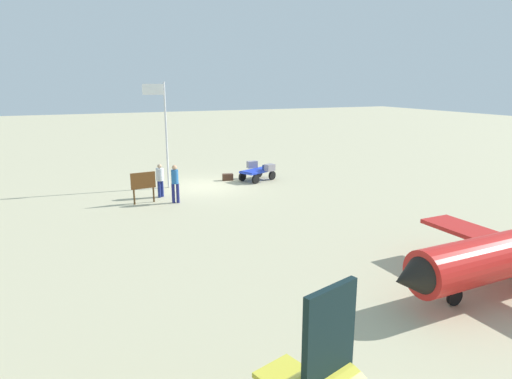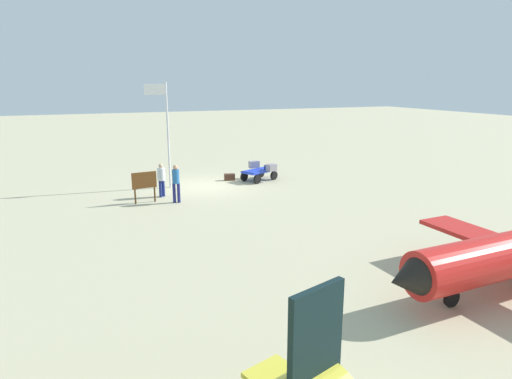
% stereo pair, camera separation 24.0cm
% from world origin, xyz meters
% --- Properties ---
extents(ground_plane, '(120.00, 120.00, 0.00)m').
position_xyz_m(ground_plane, '(0.00, 0.00, 0.00)').
color(ground_plane, '#B8B08C').
extents(luggage_cart, '(2.15, 1.76, 0.58)m').
position_xyz_m(luggage_cart, '(-3.07, -0.23, 0.42)').
color(luggage_cart, blue).
rests_on(luggage_cart, ground).
extents(suitcase_grey, '(0.57, 0.39, 0.24)m').
position_xyz_m(suitcase_grey, '(-3.69, -0.14, 0.70)').
color(suitcase_grey, navy).
rests_on(suitcase_grey, luggage_cart).
extents(suitcase_navy, '(0.58, 0.32, 0.38)m').
position_xyz_m(suitcase_navy, '(-3.06, -0.92, 0.77)').
color(suitcase_navy, gray).
rests_on(suitcase_navy, luggage_cart).
extents(suitcase_tan, '(0.58, 0.51, 0.36)m').
position_xyz_m(suitcase_tan, '(-3.61, 0.24, 0.76)').
color(suitcase_tan, gray).
rests_on(suitcase_tan, luggage_cart).
extents(suitcase_maroon, '(0.64, 0.42, 0.36)m').
position_xyz_m(suitcase_maroon, '(-1.59, -0.88, 0.18)').
color(suitcase_maroon, '#482B1E').
rests_on(suitcase_maroon, ground).
extents(worker_lead, '(0.50, 0.50, 1.58)m').
position_xyz_m(worker_lead, '(2.52, 1.28, 0.93)').
color(worker_lead, navy).
rests_on(worker_lead, ground).
extents(worker_trailing, '(0.40, 0.40, 1.72)m').
position_xyz_m(worker_trailing, '(2.11, 2.56, 0.99)').
color(worker_trailing, navy).
rests_on(worker_trailing, ground).
extents(airplane_near, '(7.39, 5.46, 2.79)m').
position_xyz_m(airplane_near, '(-3.79, 14.30, 1.03)').
color(airplane_near, red).
rests_on(airplane_near, ground).
extents(flagpole, '(1.09, 0.27, 5.28)m').
position_xyz_m(flagpole, '(1.90, -0.47, 3.16)').
color(flagpole, silver).
rests_on(flagpole, ground).
extents(signboard, '(1.09, 0.17, 1.40)m').
position_xyz_m(signboard, '(3.42, 2.07, 0.93)').
color(signboard, '#4C3319').
rests_on(signboard, ground).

